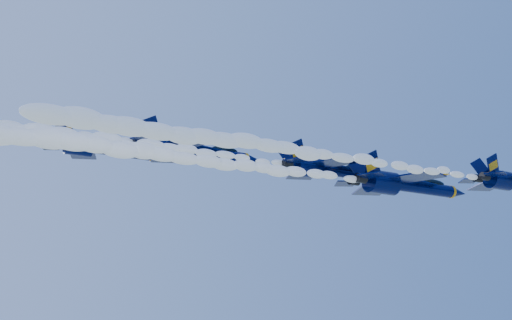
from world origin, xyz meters
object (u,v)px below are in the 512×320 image
jet_second (405,185)px  jet_fourth (191,151)px  jet_fifth (102,149)px  jet_third (329,169)px

jet_second → jet_fourth: bearing=149.7°
jet_fourth → jet_fifth: bearing=135.5°
jet_third → jet_fifth: jet_fifth is taller
jet_third → jet_fourth: (-16.00, 8.96, 2.55)m
jet_third → jet_fourth: 18.51m
jet_third → jet_fifth: size_ratio=1.02×
jet_fourth → jet_fifth: jet_fifth is taller
jet_second → jet_fifth: (-33.65, 23.37, 5.89)m
jet_fifth → jet_fourth: bearing=-44.5°
jet_fourth → jet_second: bearing=-30.3°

